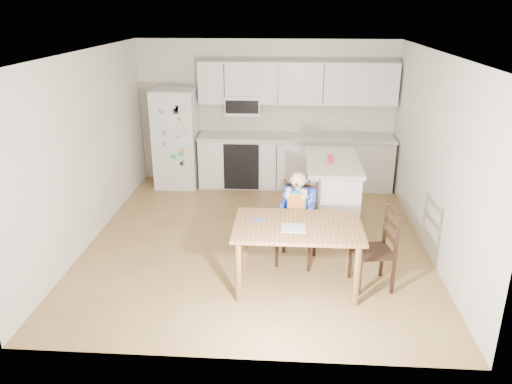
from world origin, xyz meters
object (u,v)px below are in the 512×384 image
object	(u,v)px
kitchen_island	(331,194)
red_cup	(330,159)
dining_table	(298,233)
chair_booster	(298,208)
chair_side	(382,243)
refrigerator	(176,138)

from	to	relation	value
kitchen_island	red_cup	bearing A→B (deg)	-113.22
kitchen_island	dining_table	distance (m)	1.69
chair_booster	chair_side	world-z (taller)	chair_booster
refrigerator	chair_side	bearing A→B (deg)	-47.06
red_cup	chair_booster	size ratio (longest dim) A/B	0.08
refrigerator	red_cup	distance (m)	3.12
dining_table	kitchen_island	bearing A→B (deg)	73.02
red_cup	chair_side	distance (m)	1.62
red_cup	dining_table	size ratio (longest dim) A/B	0.07
chair_booster	refrigerator	bearing A→B (deg)	139.64
kitchen_island	chair_side	distance (m)	1.61
refrigerator	dining_table	xyz separation A→B (m)	(2.08, -3.32, -0.19)
kitchen_island	refrigerator	bearing A→B (deg)	146.42
refrigerator	red_cup	bearing A→B (deg)	-35.56
dining_table	chair_booster	bearing A→B (deg)	89.06
chair_booster	kitchen_island	bearing A→B (deg)	75.94
kitchen_island	chair_booster	world-z (taller)	chair_booster
refrigerator	dining_table	size ratio (longest dim) A/B	1.20
chair_booster	dining_table	bearing A→B (deg)	-79.08
dining_table	chair_booster	size ratio (longest dim) A/B	1.20
chair_booster	chair_side	xyz separation A→B (m)	(0.93, -0.55, -0.18)
chair_booster	chair_side	distance (m)	1.10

